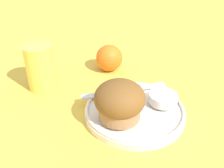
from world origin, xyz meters
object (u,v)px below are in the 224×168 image
(muffin, at_px, (120,101))
(juice_glass, at_px, (41,68))
(orange_fruit, at_px, (109,58))
(butter_knife, at_px, (125,90))

(muffin, relative_size, juice_glass, 0.88)
(muffin, bearing_deg, juice_glass, 119.36)
(muffin, relative_size, orange_fruit, 1.35)
(butter_knife, relative_size, juice_glass, 1.81)
(orange_fruit, xyz_separation_m, juice_glass, (-0.18, -0.02, 0.02))
(muffin, xyz_separation_m, juice_glass, (-0.11, 0.19, -0.00))
(muffin, xyz_separation_m, orange_fruit, (0.07, 0.21, -0.02))
(muffin, distance_m, juice_glass, 0.22)
(muffin, xyz_separation_m, butter_knife, (0.05, 0.07, -0.03))
(muffin, bearing_deg, butter_knife, 57.39)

